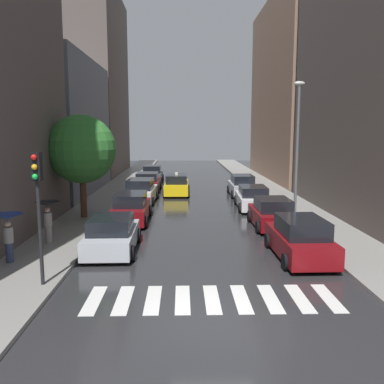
# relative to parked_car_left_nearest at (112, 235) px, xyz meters

# --- Properties ---
(ground_plane) EXTENTS (28.00, 72.00, 0.04)m
(ground_plane) POSITION_rel_parked_car_left_nearest_xyz_m (3.88, 17.28, -0.75)
(ground_plane) COLOR #27272A
(sidewalk_left) EXTENTS (3.00, 72.00, 0.15)m
(sidewalk_left) POSITION_rel_parked_car_left_nearest_xyz_m (-2.62, 17.28, -0.65)
(sidewalk_left) COLOR gray
(sidewalk_left) RESTS_ON ground
(sidewalk_right) EXTENTS (3.00, 72.00, 0.15)m
(sidewalk_right) POSITION_rel_parked_car_left_nearest_xyz_m (10.38, 17.28, -0.65)
(sidewalk_right) COLOR gray
(sidewalk_right) RESTS_ON ground
(crosswalk_stripes) EXTENTS (7.65, 2.20, 0.01)m
(crosswalk_stripes) POSITION_rel_parked_car_left_nearest_xyz_m (3.88, -5.13, -0.72)
(crosswalk_stripes) COLOR silver
(crosswalk_stripes) RESTS_ON ground
(building_left_mid) EXTENTS (6.00, 14.24, 10.72)m
(building_left_mid) POSITION_rel_parked_car_left_nearest_xyz_m (-7.12, 16.85, 4.63)
(building_left_mid) COLOR slate
(building_left_mid) RESTS_ON ground
(building_left_far) EXTENTS (6.00, 15.35, 20.55)m
(building_left_far) POSITION_rel_parked_car_left_nearest_xyz_m (-7.12, 31.99, 9.55)
(building_left_far) COLOR #564C47
(building_left_far) RESTS_ON ground
(building_right_mid) EXTENTS (6.00, 19.65, 18.38)m
(building_right_mid) POSITION_rel_parked_car_left_nearest_xyz_m (14.88, 26.52, 8.46)
(building_right_mid) COLOR #8C6B56
(building_right_mid) RESTS_ON ground
(parked_car_left_nearest) EXTENTS (2.19, 4.32, 1.54)m
(parked_car_left_nearest) POSITION_rel_parked_car_left_nearest_xyz_m (0.00, 0.00, 0.00)
(parked_car_left_nearest) COLOR #B2B7BF
(parked_car_left_nearest) RESTS_ON ground
(parked_car_left_second) EXTENTS (2.05, 4.72, 1.66)m
(parked_car_left_second) POSITION_rel_parked_car_left_nearest_xyz_m (0.12, 5.79, 0.05)
(parked_car_left_second) COLOR maroon
(parked_car_left_second) RESTS_ON ground
(parked_car_left_third) EXTENTS (2.31, 4.70, 1.71)m
(parked_car_left_third) POSITION_rel_parked_car_left_nearest_xyz_m (0.04, 12.09, 0.07)
(parked_car_left_third) COLOR silver
(parked_car_left_third) RESTS_ON ground
(parked_car_left_fourth) EXTENTS (2.20, 4.24, 1.60)m
(parked_car_left_fourth) POSITION_rel_parked_car_left_nearest_xyz_m (0.07, 17.69, 0.02)
(parked_car_left_fourth) COLOR maroon
(parked_car_left_fourth) RESTS_ON ground
(parked_car_left_fifth) EXTENTS (2.07, 4.27, 1.69)m
(parked_car_left_fifth) POSITION_rel_parked_car_left_nearest_xyz_m (0.08, 23.69, 0.06)
(parked_car_left_fifth) COLOR #474C51
(parked_car_left_fifth) RESTS_ON ground
(parked_car_right_nearest) EXTENTS (2.14, 4.51, 1.69)m
(parked_car_right_nearest) POSITION_rel_parked_car_left_nearest_xyz_m (7.71, -1.13, 0.06)
(parked_car_right_nearest) COLOR maroon
(parked_car_right_nearest) RESTS_ON ground
(parked_car_right_second) EXTENTS (2.13, 4.02, 1.59)m
(parked_car_right_second) POSITION_rel_parked_car_left_nearest_xyz_m (7.74, 4.17, 0.02)
(parked_car_right_second) COLOR maroon
(parked_car_right_second) RESTS_ON ground
(parked_car_right_third) EXTENTS (2.24, 4.51, 1.53)m
(parked_car_right_third) POSITION_rel_parked_car_left_nearest_xyz_m (7.61, 9.47, -0.00)
(parked_car_right_third) COLOR silver
(parked_car_right_third) RESTS_ON ground
(parked_car_right_fourth) EXTENTS (2.02, 4.28, 1.66)m
(parked_car_right_fourth) POSITION_rel_parked_car_left_nearest_xyz_m (7.72, 14.95, 0.05)
(parked_car_right_fourth) COLOR #B2B7BF
(parked_car_right_fourth) RESTS_ON ground
(taxi_midroad) EXTENTS (2.12, 4.48, 1.81)m
(taxi_midroad) POSITION_rel_parked_car_left_nearest_xyz_m (2.55, 15.68, 0.04)
(taxi_midroad) COLOR yellow
(taxi_midroad) RESTS_ON ground
(pedestrian_foreground) EXTENTS (1.06, 1.06, 1.86)m
(pedestrian_foreground) POSITION_rel_parked_car_left_nearest_xyz_m (-2.98, 0.96, 0.81)
(pedestrian_foreground) COLOR gray
(pedestrian_foreground) RESTS_ON sidewalk_left
(pedestrian_near_tree) EXTENTS (1.16, 1.16, 1.86)m
(pedestrian_near_tree) POSITION_rel_parked_car_left_nearest_xyz_m (-3.58, -1.81, 0.85)
(pedestrian_near_tree) COLOR navy
(pedestrian_near_tree) RESTS_ON sidewalk_left
(street_tree_left) EXTENTS (3.88, 3.88, 5.86)m
(street_tree_left) POSITION_rel_parked_car_left_nearest_xyz_m (-2.70, 6.48, 3.32)
(street_tree_left) COLOR #513823
(street_tree_left) RESTS_ON sidewalk_left
(traffic_light_left_corner) EXTENTS (0.30, 0.42, 4.30)m
(traffic_light_left_corner) POSITION_rel_parked_car_left_nearest_xyz_m (-1.57, -4.17, 2.56)
(traffic_light_left_corner) COLOR black
(traffic_light_left_corner) RESTS_ON sidewalk_left
(lamp_post_right) EXTENTS (0.60, 0.28, 7.63)m
(lamp_post_right) POSITION_rel_parked_car_left_nearest_xyz_m (9.43, 5.92, 3.78)
(lamp_post_right) COLOR #595B60
(lamp_post_right) RESTS_ON sidewalk_right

